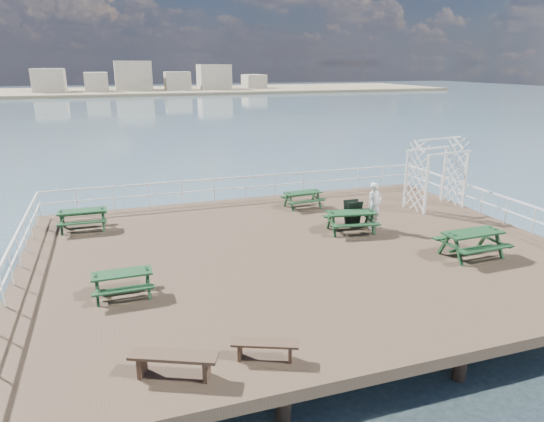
{
  "coord_description": "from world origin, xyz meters",
  "views": [
    {
      "loc": [
        -5.79,
        -14.48,
        6.14
      ],
      "look_at": [
        -0.57,
        1.15,
        1.1
      ],
      "focal_mm": 32.0,
      "sensor_mm": 36.0,
      "label": 1
    }
  ],
  "objects_px": {
    "picnic_table_a": "(82,215)",
    "picnic_table_e": "(472,238)",
    "picnic_table_c": "(351,217)",
    "flat_bench_near": "(174,360)",
    "trellis_arbor": "(436,177)",
    "flat_bench_far": "(265,346)",
    "picnic_table_b": "(303,196)",
    "picnic_table_d": "(122,279)",
    "person": "(374,206)"
  },
  "relations": [
    {
      "from": "picnic_table_a",
      "to": "picnic_table_e",
      "type": "height_order",
      "value": "picnic_table_e"
    },
    {
      "from": "picnic_table_c",
      "to": "picnic_table_e",
      "type": "xyz_separation_m",
      "value": [
        2.65,
        -3.47,
        0.05
      ]
    },
    {
      "from": "picnic_table_a",
      "to": "flat_bench_near",
      "type": "height_order",
      "value": "picnic_table_a"
    },
    {
      "from": "picnic_table_e",
      "to": "trellis_arbor",
      "type": "relative_size",
      "value": 0.66
    },
    {
      "from": "picnic_table_a",
      "to": "flat_bench_far",
      "type": "bearing_deg",
      "value": -67.88
    },
    {
      "from": "picnic_table_b",
      "to": "picnic_table_c",
      "type": "xyz_separation_m",
      "value": [
        0.51,
        -3.61,
        0.06
      ]
    },
    {
      "from": "picnic_table_c",
      "to": "flat_bench_far",
      "type": "bearing_deg",
      "value": -120.4
    },
    {
      "from": "picnic_table_b",
      "to": "picnic_table_d",
      "type": "relative_size",
      "value": 1.06
    },
    {
      "from": "picnic_table_b",
      "to": "picnic_table_d",
      "type": "xyz_separation_m",
      "value": [
        -7.89,
        -6.4,
        -0.01
      ]
    },
    {
      "from": "picnic_table_a",
      "to": "picnic_table_b",
      "type": "bearing_deg",
      "value": 1.56
    },
    {
      "from": "trellis_arbor",
      "to": "person",
      "type": "xyz_separation_m",
      "value": [
        -4.02,
        -1.73,
        -0.46
      ]
    },
    {
      "from": "picnic_table_d",
      "to": "picnic_table_c",
      "type": "bearing_deg",
      "value": 17.88
    },
    {
      "from": "picnic_table_b",
      "to": "flat_bench_near",
      "type": "xyz_separation_m",
      "value": [
        -7.04,
        -10.5,
        -0.12
      ]
    },
    {
      "from": "picnic_table_b",
      "to": "flat_bench_far",
      "type": "relative_size",
      "value": 1.16
    },
    {
      "from": "picnic_table_d",
      "to": "picnic_table_e",
      "type": "bearing_deg",
      "value": -4.0
    },
    {
      "from": "picnic_table_a",
      "to": "trellis_arbor",
      "type": "distance_m",
      "value": 14.81
    },
    {
      "from": "picnic_table_c",
      "to": "picnic_table_e",
      "type": "height_order",
      "value": "picnic_table_e"
    },
    {
      "from": "picnic_table_c",
      "to": "picnic_table_e",
      "type": "bearing_deg",
      "value": -43.9
    },
    {
      "from": "person",
      "to": "picnic_table_d",
      "type": "bearing_deg",
      "value": -174.23
    },
    {
      "from": "picnic_table_a",
      "to": "person",
      "type": "relative_size",
      "value": 1.0
    },
    {
      "from": "picnic_table_d",
      "to": "flat_bench_near",
      "type": "relative_size",
      "value": 0.88
    },
    {
      "from": "flat_bench_far",
      "to": "person",
      "type": "distance_m",
      "value": 9.65
    },
    {
      "from": "picnic_table_e",
      "to": "picnic_table_b",
      "type": "bearing_deg",
      "value": 112.11
    },
    {
      "from": "picnic_table_c",
      "to": "flat_bench_far",
      "type": "relative_size",
      "value": 1.37
    },
    {
      "from": "flat_bench_far",
      "to": "trellis_arbor",
      "type": "distance_m",
      "value": 13.8
    },
    {
      "from": "picnic_table_c",
      "to": "flat_bench_near",
      "type": "xyz_separation_m",
      "value": [
        -7.55,
        -6.89,
        -0.18
      ]
    },
    {
      "from": "flat_bench_far",
      "to": "trellis_arbor",
      "type": "bearing_deg",
      "value": 61.74
    },
    {
      "from": "picnic_table_d",
      "to": "trellis_arbor",
      "type": "bearing_deg",
      "value": 18.44
    },
    {
      "from": "picnic_table_c",
      "to": "trellis_arbor",
      "type": "distance_m",
      "value": 5.41
    },
    {
      "from": "picnic_table_c",
      "to": "person",
      "type": "relative_size",
      "value": 1.12
    },
    {
      "from": "flat_bench_near",
      "to": "trellis_arbor",
      "type": "relative_size",
      "value": 0.59
    },
    {
      "from": "trellis_arbor",
      "to": "flat_bench_near",
      "type": "bearing_deg",
      "value": -153.91
    },
    {
      "from": "flat_bench_far",
      "to": "trellis_arbor",
      "type": "xyz_separation_m",
      "value": [
        10.65,
        8.71,
        1.05
      ]
    },
    {
      "from": "flat_bench_far",
      "to": "trellis_arbor",
      "type": "height_order",
      "value": "trellis_arbor"
    },
    {
      "from": "picnic_table_d",
      "to": "flat_bench_near",
      "type": "distance_m",
      "value": 4.19
    },
    {
      "from": "picnic_table_c",
      "to": "person",
      "type": "bearing_deg",
      "value": 13.74
    },
    {
      "from": "trellis_arbor",
      "to": "flat_bench_far",
      "type": "bearing_deg",
      "value": -149.29
    },
    {
      "from": "picnic_table_c",
      "to": "picnic_table_d",
      "type": "bearing_deg",
      "value": -152.9
    },
    {
      "from": "picnic_table_d",
      "to": "person",
      "type": "distance_m",
      "value": 9.86
    },
    {
      "from": "picnic_table_b",
      "to": "flat_bench_far",
      "type": "bearing_deg",
      "value": -119.99
    },
    {
      "from": "picnic_table_d",
      "to": "person",
      "type": "relative_size",
      "value": 0.89
    },
    {
      "from": "flat_bench_near",
      "to": "flat_bench_far",
      "type": "bearing_deg",
      "value": 23.96
    },
    {
      "from": "picnic_table_a",
      "to": "picnic_table_b",
      "type": "distance_m",
      "value": 9.14
    },
    {
      "from": "picnic_table_b",
      "to": "picnic_table_e",
      "type": "distance_m",
      "value": 7.76
    },
    {
      "from": "flat_bench_far",
      "to": "person",
      "type": "xyz_separation_m",
      "value": [
        6.63,
        6.98,
        0.59
      ]
    },
    {
      "from": "flat_bench_near",
      "to": "person",
      "type": "distance_m",
      "value": 11.06
    },
    {
      "from": "trellis_arbor",
      "to": "picnic_table_a",
      "type": "bearing_deg",
      "value": 164.84
    },
    {
      "from": "picnic_table_a",
      "to": "picnic_table_b",
      "type": "height_order",
      "value": "picnic_table_a"
    },
    {
      "from": "picnic_table_b",
      "to": "picnic_table_c",
      "type": "distance_m",
      "value": 3.65
    },
    {
      "from": "picnic_table_b",
      "to": "flat_bench_far",
      "type": "xyz_separation_m",
      "value": [
        -5.1,
        -10.51,
        -0.19
      ]
    }
  ]
}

